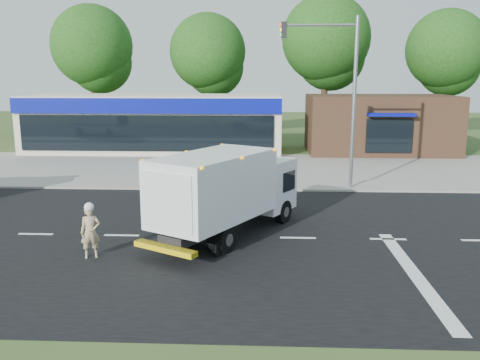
# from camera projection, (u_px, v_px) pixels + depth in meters

# --- Properties ---
(ground) EXTENTS (120.00, 120.00, 0.00)m
(ground) POSITION_uv_depth(u_px,v_px,m) (298.00, 238.00, 17.06)
(ground) COLOR #385123
(ground) RESTS_ON ground
(road_asphalt) EXTENTS (60.00, 14.00, 0.02)m
(road_asphalt) POSITION_uv_depth(u_px,v_px,m) (298.00, 238.00, 17.06)
(road_asphalt) COLOR black
(road_asphalt) RESTS_ON ground
(sidewalk) EXTENTS (60.00, 2.40, 0.12)m
(sidewalk) POSITION_uv_depth(u_px,v_px,m) (287.00, 185.00, 25.07)
(sidewalk) COLOR gray
(sidewalk) RESTS_ON ground
(parking_apron) EXTENTS (60.00, 9.00, 0.02)m
(parking_apron) POSITION_uv_depth(u_px,v_px,m) (283.00, 166.00, 30.76)
(parking_apron) COLOR gray
(parking_apron) RESTS_ON ground
(lane_markings) EXTENTS (55.20, 7.00, 0.01)m
(lane_markings) POSITION_uv_depth(u_px,v_px,m) (345.00, 252.00, 15.68)
(lane_markings) COLOR silver
(lane_markings) RESTS_ON road_asphalt
(ems_box_truck) EXTENTS (5.09, 6.76, 2.94)m
(ems_box_truck) POSITION_uv_depth(u_px,v_px,m) (226.00, 188.00, 16.92)
(ems_box_truck) COLOR black
(ems_box_truck) RESTS_ON ground
(emergency_worker) EXTENTS (0.68, 0.55, 1.71)m
(emergency_worker) POSITION_uv_depth(u_px,v_px,m) (90.00, 231.00, 15.09)
(emergency_worker) COLOR tan
(emergency_worker) RESTS_ON ground
(retail_strip_mall) EXTENTS (18.00, 6.20, 4.00)m
(retail_strip_mall) POSITION_uv_depth(u_px,v_px,m) (155.00, 123.00, 36.56)
(retail_strip_mall) COLOR beige
(retail_strip_mall) RESTS_ON ground
(brown_storefront) EXTENTS (10.00, 6.70, 4.00)m
(brown_storefront) POSITION_uv_depth(u_px,v_px,m) (379.00, 124.00, 35.89)
(brown_storefront) COLOR #382316
(brown_storefront) RESTS_ON ground
(traffic_signal_pole) EXTENTS (3.51, 0.25, 8.00)m
(traffic_signal_pole) POSITION_uv_depth(u_px,v_px,m) (341.00, 85.00, 23.40)
(traffic_signal_pole) COLOR gray
(traffic_signal_pole) RESTS_ON ground
(background_trees) EXTENTS (36.77, 7.39, 12.10)m
(background_trees) POSITION_uv_depth(u_px,v_px,m) (268.00, 51.00, 43.16)
(background_trees) COLOR #332114
(background_trees) RESTS_ON ground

